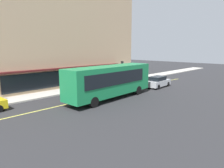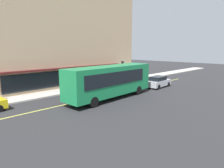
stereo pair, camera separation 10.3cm
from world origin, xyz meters
name	(u,v)px [view 1 (the left image)]	position (x,y,z in m)	size (l,w,h in m)	color
ground	(105,95)	(0.00, 0.00, 0.00)	(120.00, 120.00, 0.00)	#28282B
sidewalk	(79,89)	(0.00, 5.10, 0.07)	(80.00, 2.71, 0.15)	#B2ADA3
lane_centre_stripe	(105,95)	(0.00, 0.00, 0.00)	(36.00, 0.16, 0.01)	#D8D14C
storefront_building	(44,31)	(-0.88, 11.92, 7.80)	(26.84, 11.54, 15.61)	tan
bus	(111,80)	(-0.49, -1.40, 1.99)	(11.23, 3.01, 3.50)	#197F47
traffic_light	(122,66)	(8.02, 4.49, 2.53)	(0.30, 0.52, 3.20)	#2D2D33
car_silver	(158,82)	(8.59, -1.59, 0.74)	(4.40, 2.06, 1.52)	#B7BABF
car_maroon	(113,82)	(3.92, 2.65, 0.74)	(4.33, 1.92, 1.52)	maroon
pedestrian_waiting	(128,74)	(9.67, 4.64, 1.15)	(0.34, 0.34, 1.67)	black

